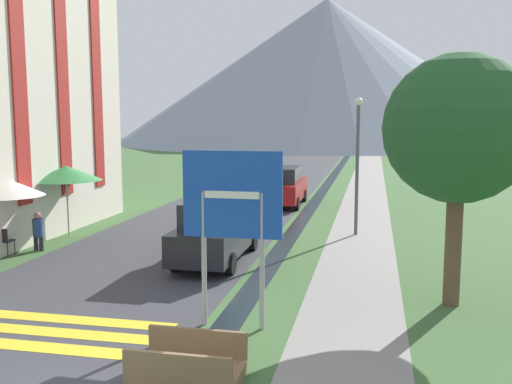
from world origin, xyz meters
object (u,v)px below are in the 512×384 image
Objects in this scene: cafe_umbrella_middle_white at (8,187)px; cafe_umbrella_rear_green at (66,173)px; streetlamp at (357,154)px; tree_by_path at (459,130)px; road_sign at (232,211)px; footbridge at (188,366)px; parked_car_near at (216,230)px; parked_car_far at (282,186)px; person_seated_near at (38,229)px; cafe_chair_middle at (4,239)px.

cafe_umbrella_middle_white is 0.92× the size of cafe_umbrella_rear_green.
streetlamp is at bearing 13.74° from cafe_umbrella_rear_green.
tree_by_path reaches higher than cafe_umbrella_rear_green.
tree_by_path reaches higher than road_sign.
cafe_umbrella_middle_white reaches higher than footbridge.
tree_by_path is at bearing -10.80° from cafe_umbrella_middle_white.
road_sign is at bearing -70.90° from parked_car_near.
parked_car_near is 1.04× the size of parked_car_far.
tree_by_path is at bearing -13.11° from person_seated_near.
streetlamp is at bearing -59.45° from parked_car_far.
footbridge is at bearing -45.38° from person_seated_near.
parked_car_near reaches higher than footbridge.
parked_car_near is at bearing -20.16° from cafe_umbrella_rear_green.
cafe_chair_middle is (-6.36, -0.75, -0.40)m from parked_car_near.
cafe_chair_middle is (-7.96, 6.63, 0.29)m from footbridge.
cafe_umbrella_middle_white is 1.87× the size of person_seated_near.
cafe_umbrella_middle_white is 11.40m from streetlamp.
person_seated_near is 12.61m from tree_by_path.
parked_car_near is 6.26m from streetlamp.
tree_by_path is (12.60, -2.40, 1.84)m from cafe_umbrella_middle_white.
parked_car_near is at bearing -91.00° from parked_car_far.
tree_by_path is at bearing 27.74° from road_sign.
parked_car_far is 12.19m from person_seated_near.
road_sign is 9.20m from person_seated_near.
parked_car_near is 10.71m from parked_car_far.
footbridge is at bearing -27.29° from cafe_chair_middle.
road_sign is 0.73× the size of streetlamp.
parked_car_far is 0.92× the size of streetlamp.
streetlamp is at bearing 77.73° from road_sign.
cafe_umbrella_rear_green is at bearing 95.03° from person_seated_near.
cafe_chair_middle is at bearing 140.24° from footbridge.
footbridge is at bearing -51.74° from cafe_umbrella_rear_green.
parked_car_near is 3.75× the size of person_seated_near.
parked_car_near is 0.95× the size of streetlamp.
cafe_chair_middle is 0.37× the size of cafe_umbrella_middle_white.
cafe_umbrella_rear_green is 0.52× the size of streetlamp.
parked_car_near is at bearing 109.10° from road_sign.
parked_car_far is at bearing 94.46° from footbridge.
parked_car_near is 5.38× the size of cafe_chair_middle.
footbridge is 7.58m from parked_car_near.
cafe_umbrella_rear_green reaches higher than cafe_chair_middle.
tree_by_path is at bearing -23.73° from parked_car_near.
tree_by_path is (4.53, 4.68, 3.63)m from footbridge.
road_sign is at bearing -102.27° from streetlamp.
cafe_umbrella_rear_green is at bearing 94.14° from cafe_chair_middle.
parked_car_far is 0.80× the size of tree_by_path.
cafe_chair_middle is 3.42m from cafe_umbrella_rear_green.
road_sign is at bearing -34.17° from person_seated_near.
parked_car_far is 14.96m from tree_by_path.
cafe_umbrella_middle_white is 0.48× the size of streetlamp.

